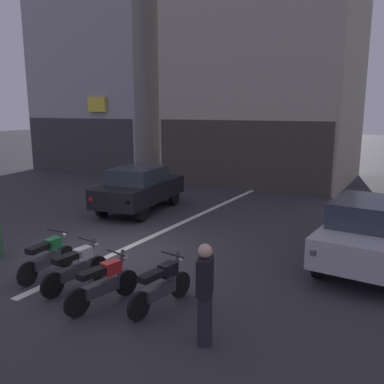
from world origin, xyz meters
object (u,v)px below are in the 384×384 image
(car_silver_parked_kerbside, at_px, (370,231))
(motorcycle_green_row_leftmost, at_px, (48,256))
(motorcycle_black_row_right_mid, at_px, (161,285))
(car_black_crossing_near, at_px, (139,187))
(car_blue_down_street, at_px, (300,167))
(motorcycle_red_row_centre, at_px, (103,282))
(motorcycle_white_row_left_mid, at_px, (76,267))
(person_by_motorcycles, at_px, (205,294))

(car_silver_parked_kerbside, distance_m, motorcycle_green_row_leftmost, 7.41)
(motorcycle_green_row_leftmost, relative_size, motorcycle_black_row_right_mid, 1.00)
(car_black_crossing_near, relative_size, motorcycle_black_row_right_mid, 2.59)
(car_black_crossing_near, bearing_deg, car_blue_down_street, 66.94)
(motorcycle_red_row_centre, distance_m, motorcycle_black_row_right_mid, 1.11)
(car_black_crossing_near, xyz_separation_m, car_blue_down_street, (3.60, 8.45, 0.00))
(motorcycle_white_row_left_mid, bearing_deg, motorcycle_red_row_centre, -16.70)
(motorcycle_white_row_left_mid, height_order, motorcycle_red_row_centre, same)
(car_blue_down_street, distance_m, person_by_motorcycles, 15.17)
(car_blue_down_street, bearing_deg, motorcycle_white_row_left_mid, -92.96)
(motorcycle_green_row_leftmost, xyz_separation_m, motorcycle_red_row_centre, (2.03, -0.44, 0.00))
(motorcycle_green_row_leftmost, height_order, motorcycle_white_row_left_mid, same)
(motorcycle_green_row_leftmost, height_order, motorcycle_black_row_right_mid, same)
(car_blue_down_street, relative_size, motorcycle_white_row_left_mid, 2.55)
(car_black_crossing_near, relative_size, car_silver_parked_kerbside, 1.02)
(car_blue_down_street, height_order, person_by_motorcycles, person_by_motorcycles)
(car_blue_down_street, relative_size, person_by_motorcycles, 2.55)
(car_silver_parked_kerbside, relative_size, car_blue_down_street, 0.99)
(motorcycle_red_row_centre, bearing_deg, car_silver_parked_kerbside, 48.04)
(car_silver_parked_kerbside, relative_size, motorcycle_black_row_right_mid, 2.53)
(car_black_crossing_near, bearing_deg, person_by_motorcycles, -46.58)
(motorcycle_white_row_left_mid, xyz_separation_m, motorcycle_red_row_centre, (1.02, -0.30, 0.00))
(car_blue_down_street, distance_m, motorcycle_green_row_leftmost, 14.39)
(motorcycle_red_row_centre, relative_size, motorcycle_black_row_right_mid, 0.99)
(car_silver_parked_kerbside, xyz_separation_m, motorcycle_black_row_right_mid, (-3.09, -4.12, -0.43))
(car_black_crossing_near, distance_m, car_blue_down_street, 9.18)
(car_blue_down_street, relative_size, motorcycle_red_row_centre, 2.57)
(car_black_crossing_near, height_order, motorcycle_black_row_right_mid, car_black_crossing_near)
(car_silver_parked_kerbside, xyz_separation_m, motorcycle_green_row_leftmost, (-6.14, -4.12, -0.43))
(person_by_motorcycles, bearing_deg, car_silver_parked_kerbside, 69.18)
(car_black_crossing_near, xyz_separation_m, motorcycle_white_row_left_mid, (2.85, -5.97, -0.43))
(motorcycle_green_row_leftmost, bearing_deg, car_black_crossing_near, 107.46)
(motorcycle_black_row_right_mid, height_order, person_by_motorcycles, person_by_motorcycles)
(motorcycle_red_row_centre, xyz_separation_m, motorcycle_black_row_right_mid, (1.01, 0.45, 0.00))
(motorcycle_white_row_left_mid, height_order, person_by_motorcycles, person_by_motorcycles)
(motorcycle_white_row_left_mid, height_order, motorcycle_black_row_right_mid, same)
(motorcycle_white_row_left_mid, bearing_deg, motorcycle_green_row_leftmost, 172.19)
(car_silver_parked_kerbside, bearing_deg, person_by_motorcycles, -110.82)
(motorcycle_white_row_left_mid, bearing_deg, car_silver_parked_kerbside, 39.76)
(motorcycle_white_row_left_mid, xyz_separation_m, person_by_motorcycles, (3.30, -0.53, 0.40))
(motorcycle_green_row_leftmost, xyz_separation_m, person_by_motorcycles, (4.32, -0.67, 0.40))
(car_black_crossing_near, bearing_deg, motorcycle_green_row_leftmost, -72.54)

